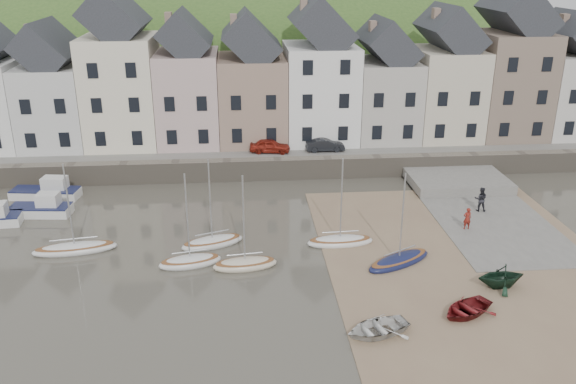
{
  "coord_description": "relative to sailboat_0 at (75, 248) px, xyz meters",
  "views": [
    {
      "loc": [
        -3.16,
        -32.15,
        18.01
      ],
      "look_at": [
        0.0,
        6.0,
        3.0
      ],
      "focal_mm": 37.3,
      "sensor_mm": 36.0,
      "label": 1
    }
  ],
  "objects": [
    {
      "name": "rowboat_white",
      "position": [
        17.7,
        -10.78,
        0.15
      ],
      "size": [
        4.0,
        3.37,
        0.71
      ],
      "primitive_type": "imported",
      "rotation": [
        0.0,
        0.0,
        -1.25
      ],
      "color": "silver",
      "rests_on": "beach"
    },
    {
      "name": "car_left",
      "position": [
        13.69,
        15.47,
        1.96
      ],
      "size": [
        3.79,
        1.97,
        1.23
      ],
      "primitive_type": "imported",
      "rotation": [
        0.0,
        0.0,
        1.42
      ],
      "color": "maroon",
      "rests_on": "quay_street"
    },
    {
      "name": "car_right",
      "position": [
        18.72,
        15.47,
        1.92
      ],
      "size": [
        3.51,
        1.29,
        1.15
      ],
      "primitive_type": "imported",
      "rotation": [
        0.0,
        0.0,
        1.59
      ],
      "color": "black",
      "rests_on": "quay_street"
    },
    {
      "name": "motorboat_2",
      "position": [
        -4.52,
        9.97,
        0.32
      ],
      "size": [
        5.57,
        2.44,
        1.7
      ],
      "color": "silver",
      "rests_on": "ground"
    },
    {
      "name": "sailboat_2",
      "position": [
        11.1,
        -3.06,
        0.01
      ],
      "size": [
        4.18,
        1.97,
        6.32
      ],
      "color": "beige",
      "rests_on": "ground"
    },
    {
      "name": "person_dark",
      "position": [
        28.99,
        4.22,
        0.81
      ],
      "size": [
        1.09,
        0.96,
        1.89
      ],
      "primitive_type": "imported",
      "rotation": [
        0.0,
        0.0,
        2.84
      ],
      "color": "#222228",
      "rests_on": "slipway"
    },
    {
      "name": "slipway",
      "position": [
        29.2,
        3.97,
        -0.2
      ],
      "size": [
        8.0,
        18.0,
        0.12
      ],
      "primitive_type": "cube",
      "color": "slate",
      "rests_on": "ground"
    },
    {
      "name": "rowboat_red",
      "position": [
        22.92,
        -9.39,
        0.14
      ],
      "size": [
        3.96,
        3.63,
        0.67
      ],
      "primitive_type": "imported",
      "rotation": [
        0.0,
        0.0,
        -1.04
      ],
      "color": "maroon",
      "rests_on": "beach"
    },
    {
      "name": "sailboat_0",
      "position": [
        0.0,
        0.0,
        0.0
      ],
      "size": [
        5.58,
        2.31,
        6.32
      ],
      "color": "silver",
      "rests_on": "ground"
    },
    {
      "name": "sailboat_4",
      "position": [
        17.53,
        -0.36,
        0.0
      ],
      "size": [
        4.58,
        1.7,
        6.32
      ],
      "color": "silver",
      "rests_on": "ground"
    },
    {
      "name": "sailboat_5",
      "position": [
        20.78,
        -3.41,
        0.0
      ],
      "size": [
        4.99,
        3.69,
        6.32
      ],
      "color": "#151A41",
      "rests_on": "ground"
    },
    {
      "name": "sailboat_1",
      "position": [
        8.96,
        0.19,
        0.01
      ],
      "size": [
        4.52,
        2.83,
        6.32
      ],
      "color": "silver",
      "rests_on": "ground"
    },
    {
      "name": "sailboat_3",
      "position": [
        7.67,
        -2.44,
        0.01
      ],
      "size": [
        4.18,
        2.29,
        6.32
      ],
      "color": "silver",
      "rests_on": "ground"
    },
    {
      "name": "ground",
      "position": [
        14.2,
        -4.03,
        -0.26
      ],
      "size": [
        160.0,
        160.0,
        0.0
      ],
      "primitive_type": "plane",
      "color": "#494539",
      "rests_on": "ground"
    },
    {
      "name": "quay_land",
      "position": [
        14.2,
        27.97,
        0.49
      ],
      "size": [
        90.0,
        30.0,
        1.5
      ],
      "primitive_type": "cube",
      "color": "#385A24",
      "rests_on": "ground"
    },
    {
      "name": "rowboat_green",
      "position": [
        25.91,
        -6.77,
        0.54
      ],
      "size": [
        2.99,
        2.64,
        1.47
      ],
      "primitive_type": "imported",
      "rotation": [
        0.0,
        0.0,
        -1.49
      ],
      "color": "black",
      "rests_on": "beach"
    },
    {
      "name": "townhouse_terrace",
      "position": [
        15.96,
        19.97,
        7.07
      ],
      "size": [
        61.05,
        8.0,
        13.93
      ],
      "color": "white",
      "rests_on": "quay_land"
    },
    {
      "name": "hillside",
      "position": [
        9.2,
        55.97,
        -18.25
      ],
      "size": [
        134.4,
        84.0,
        84.0
      ],
      "color": "#385A24",
      "rests_on": "ground"
    },
    {
      "name": "quay_street",
      "position": [
        14.2,
        16.47,
        1.29
      ],
      "size": [
        70.0,
        7.0,
        0.1
      ],
      "primitive_type": "cube",
      "color": "slate",
      "rests_on": "quay_land"
    },
    {
      "name": "person_red",
      "position": [
        26.8,
        1.13,
        0.66
      ],
      "size": [
        0.61,
        0.42,
        1.6
      ],
      "primitive_type": "imported",
      "rotation": [
        0.0,
        0.0,
        3.21
      ],
      "color": "maroon",
      "rests_on": "slipway"
    },
    {
      "name": "beach",
      "position": [
        25.2,
        -4.03,
        -0.23
      ],
      "size": [
        18.0,
        26.0,
        0.06
      ],
      "primitive_type": "cube",
      "color": "#80664E",
      "rests_on": "ground"
    },
    {
      "name": "motorboat_0",
      "position": [
        -3.91,
        6.42,
        0.32
      ],
      "size": [
        4.64,
        2.15,
        1.7
      ],
      "color": "silver",
      "rests_on": "ground"
    },
    {
      "name": "seawall",
      "position": [
        14.2,
        12.97,
        0.64
      ],
      "size": [
        70.0,
        1.2,
        1.8
      ],
      "primitive_type": "cube",
      "color": "slate",
      "rests_on": "ground"
    }
  ]
}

